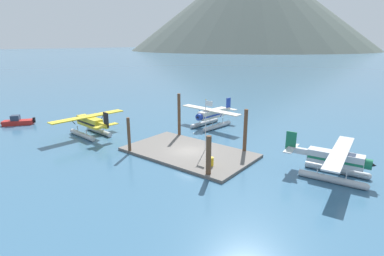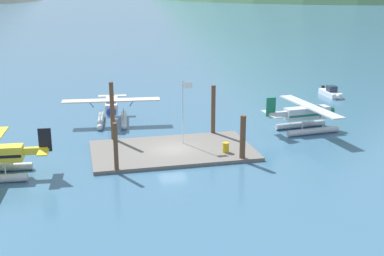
{
  "view_description": "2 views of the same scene",
  "coord_description": "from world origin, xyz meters",
  "px_view_note": "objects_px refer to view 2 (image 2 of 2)",
  "views": [
    {
      "loc": [
        20.43,
        -25.43,
        12.3
      ],
      "look_at": [
        -1.92,
        3.12,
        2.01
      ],
      "focal_mm": 28.34,
      "sensor_mm": 36.0,
      "label": 1
    },
    {
      "loc": [
        -8.17,
        -42.37,
        14.83
      ],
      "look_at": [
        2.45,
        2.67,
        1.36
      ],
      "focal_mm": 46.96,
      "sensor_mm": 36.0,
      "label": 2
    }
  ],
  "objects_px": {
    "boat_white_open_east": "(331,93)",
    "seaplane_silver_stbd_fwd": "(307,116)",
    "flagpole": "(184,105)",
    "seaplane_cream_bow_left": "(112,109)",
    "fuel_drum": "(226,147)"
  },
  "relations": [
    {
      "from": "flagpole",
      "to": "boat_white_open_east",
      "type": "height_order",
      "value": "flagpole"
    },
    {
      "from": "seaplane_silver_stbd_fwd",
      "to": "seaplane_cream_bow_left",
      "type": "height_order",
      "value": "same"
    },
    {
      "from": "fuel_drum",
      "to": "seaplane_silver_stbd_fwd",
      "type": "distance_m",
      "value": 11.67
    },
    {
      "from": "seaplane_cream_bow_left",
      "to": "boat_white_open_east",
      "type": "distance_m",
      "value": 30.56
    },
    {
      "from": "boat_white_open_east",
      "to": "seaplane_silver_stbd_fwd",
      "type": "bearing_deg",
      "value": -126.08
    },
    {
      "from": "seaplane_silver_stbd_fwd",
      "to": "boat_white_open_east",
      "type": "distance_m",
      "value": 17.87
    },
    {
      "from": "flagpole",
      "to": "seaplane_cream_bow_left",
      "type": "xyz_separation_m",
      "value": [
        -5.94,
        9.63,
        -2.44
      ]
    },
    {
      "from": "flagpole",
      "to": "seaplane_silver_stbd_fwd",
      "type": "height_order",
      "value": "flagpole"
    },
    {
      "from": "flagpole",
      "to": "seaplane_cream_bow_left",
      "type": "height_order",
      "value": "flagpole"
    },
    {
      "from": "flagpole",
      "to": "seaplane_cream_bow_left",
      "type": "relative_size",
      "value": 0.57
    },
    {
      "from": "seaplane_cream_bow_left",
      "to": "flagpole",
      "type": "bearing_deg",
      "value": -58.32
    },
    {
      "from": "seaplane_cream_bow_left",
      "to": "boat_white_open_east",
      "type": "bearing_deg",
      "value": 12.7
    },
    {
      "from": "fuel_drum",
      "to": "boat_white_open_east",
      "type": "height_order",
      "value": "boat_white_open_east"
    },
    {
      "from": "fuel_drum",
      "to": "boat_white_open_east",
      "type": "xyz_separation_m",
      "value": [
        20.84,
        19.77,
        -0.25
      ]
    },
    {
      "from": "flagpole",
      "to": "seaplane_cream_bow_left",
      "type": "distance_m",
      "value": 11.58
    }
  ]
}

